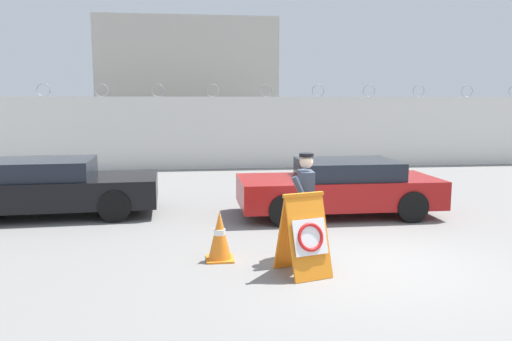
# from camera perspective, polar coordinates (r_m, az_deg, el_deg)

# --- Properties ---
(ground_plane) EXTENTS (90.00, 90.00, 0.00)m
(ground_plane) POSITION_cam_1_polar(r_m,az_deg,el_deg) (8.01, 12.57, -10.20)
(ground_plane) COLOR gray
(perimeter_wall) EXTENTS (36.00, 0.30, 3.08)m
(perimeter_wall) POSITION_cam_1_polar(r_m,az_deg,el_deg) (18.53, 1.15, 4.39)
(perimeter_wall) COLOR silver
(perimeter_wall) RESTS_ON ground_plane
(building_block) EXTENTS (7.25, 6.22, 5.79)m
(building_block) POSITION_cam_1_polar(r_m,az_deg,el_deg) (23.19, -7.64, 8.94)
(building_block) COLOR #B2ADA3
(building_block) RESTS_ON ground_plane
(barricade_sign) EXTENTS (0.78, 0.86, 1.18)m
(barricade_sign) POSITION_cam_1_polar(r_m,az_deg,el_deg) (7.19, 5.55, -7.26)
(barricade_sign) COLOR orange
(barricade_sign) RESTS_ON ground_plane
(security_guard) EXTENTS (0.41, 0.60, 1.66)m
(security_guard) POSITION_cam_1_polar(r_m,az_deg,el_deg) (7.88, 5.68, -3.46)
(security_guard) COLOR black
(security_guard) RESTS_ON ground_plane
(traffic_cone_far) EXTENTS (0.43, 0.43, 0.78)m
(traffic_cone_far) POSITION_cam_1_polar(r_m,az_deg,el_deg) (7.85, -4.17, -7.46)
(traffic_cone_far) COLOR orange
(traffic_cone_far) RESTS_ON ground_plane
(parked_car_front_coupe) EXTENTS (4.53, 2.14, 1.22)m
(parked_car_front_coupe) POSITION_cam_1_polar(r_m,az_deg,el_deg) (11.67, -22.43, -1.75)
(parked_car_front_coupe) COLOR black
(parked_car_front_coupe) RESTS_ON ground_plane
(parked_car_rear_sedan) EXTENTS (4.28, 1.94, 1.20)m
(parked_car_rear_sedan) POSITION_cam_1_polar(r_m,az_deg,el_deg) (11.00, 9.50, -1.88)
(parked_car_rear_sedan) COLOR black
(parked_car_rear_sedan) RESTS_ON ground_plane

